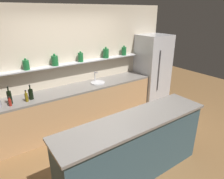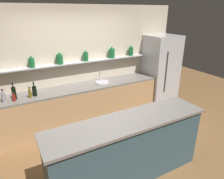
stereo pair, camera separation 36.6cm
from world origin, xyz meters
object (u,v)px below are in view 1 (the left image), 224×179
object	(u,v)px
bottle_wine_5	(31,94)
sink_fixture	(98,82)
bottle_oil_1	(26,97)
bottle_wine_6	(10,97)
bottle_sauce_2	(10,102)
refrigerator	(152,70)

from	to	relation	value
bottle_wine_5	sink_fixture	bearing A→B (deg)	2.56
bottle_oil_1	bottle_wine_6	bearing A→B (deg)	166.86
bottle_sauce_2	bottle_wine_6	size ratio (longest dim) A/B	0.53
bottle_oil_1	sink_fixture	bearing A→B (deg)	4.41
sink_fixture	bottle_sauce_2	distance (m)	1.87
bottle_wine_6	bottle_sauce_2	bearing A→B (deg)	-101.79
sink_fixture	bottle_wine_5	distance (m)	1.49
bottle_wine_5	bottle_wine_6	xyz separation A→B (m)	(-0.36, 0.01, 0.02)
refrigerator	bottle_oil_1	bearing A→B (deg)	-178.72
bottle_oil_1	bottle_sauce_2	distance (m)	0.28
bottle_oil_1	bottle_wine_6	world-z (taller)	bottle_wine_6
refrigerator	bottle_wine_5	bearing A→B (deg)	-179.67
sink_fixture	bottle_wine_6	world-z (taller)	bottle_wine_6
refrigerator	bottle_wine_5	distance (m)	3.20
bottle_sauce_2	bottle_wine_5	distance (m)	0.39
sink_fixture	bottle_wine_6	size ratio (longest dim) A/B	0.97
bottle_sauce_2	bottle_wine_5	xyz separation A→B (m)	(0.38, 0.08, 0.03)
bottle_oil_1	bottle_sauce_2	size ratio (longest dim) A/B	1.25
sink_fixture	bottle_wine_6	distance (m)	1.85
refrigerator	bottle_wine_6	xyz separation A→B (m)	(-3.56, -0.01, 0.10)
sink_fixture	bottle_wine_5	size ratio (longest dim) A/B	1.12
bottle_wine_6	sink_fixture	bearing A→B (deg)	1.87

